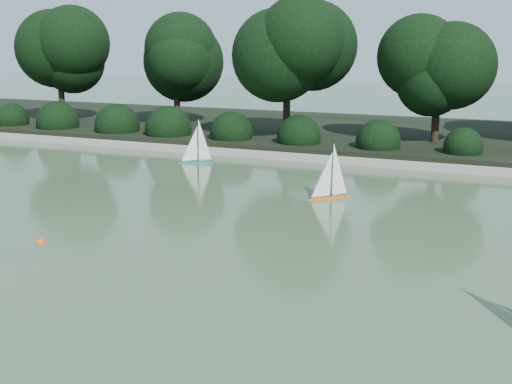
% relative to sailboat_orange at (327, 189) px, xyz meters
% --- Properties ---
extents(ground, '(80.00, 80.00, 0.00)m').
position_rel_sailboat_orange_xyz_m(ground, '(0.20, -5.42, -0.19)').
color(ground, '#3C5231').
rests_on(ground, ground).
extents(pond_coping, '(40.00, 0.35, 0.18)m').
position_rel_sailboat_orange_xyz_m(pond_coping, '(0.20, 3.58, -0.10)').
color(pond_coping, gray).
rests_on(pond_coping, ground).
extents(far_bank, '(40.00, 8.00, 0.30)m').
position_rel_sailboat_orange_xyz_m(far_bank, '(0.20, 7.58, -0.04)').
color(far_bank, black).
rests_on(far_bank, ground).
extents(tree_line, '(26.31, 3.93, 4.39)m').
position_rel_sailboat_orange_xyz_m(tree_line, '(1.43, 6.02, 2.45)').
color(tree_line, black).
rests_on(tree_line, ground).
extents(shrub_hedge, '(29.10, 1.10, 1.10)m').
position_rel_sailboat_orange_xyz_m(shrub_hedge, '(0.20, 4.48, 0.26)').
color(shrub_hedge, black).
rests_on(shrub_hedge, ground).
extents(sailboat_orange, '(0.74, 0.65, 1.20)m').
position_rel_sailboat_orange_xyz_m(sailboat_orange, '(0.00, 0.00, 0.00)').
color(sailboat_orange, orange).
rests_on(sailboat_orange, ground).
extents(sailboat_teal, '(0.84, 0.48, 1.20)m').
position_rel_sailboat_orange_xyz_m(sailboat_teal, '(-4.03, 2.27, 0.00)').
color(sailboat_teal, '#0E867B').
rests_on(sailboat_teal, ground).
extents(race_buoy, '(0.14, 0.14, 0.14)m').
position_rel_sailboat_orange_xyz_m(race_buoy, '(-3.18, -4.23, -0.19)').
color(race_buoy, '#FF4A0D').
rests_on(race_buoy, ground).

